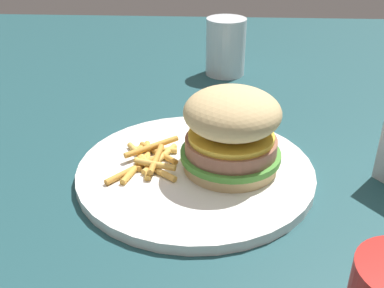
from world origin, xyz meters
name	(u,v)px	position (x,y,z in m)	size (l,w,h in m)	color
ground_plane	(195,182)	(0.00, 0.00, 0.00)	(1.60, 1.60, 0.00)	#1E474C
plate	(192,171)	(-0.01, 0.00, 0.01)	(0.27, 0.27, 0.01)	white
sandwich	(231,130)	(-0.02, 0.04, 0.06)	(0.11, 0.11, 0.10)	tan
fries_pile	(149,159)	(-0.02, -0.06, 0.02)	(0.10, 0.08, 0.01)	gold
drink_glass	(226,50)	(-0.36, 0.04, 0.04)	(0.07, 0.07, 0.10)	silver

